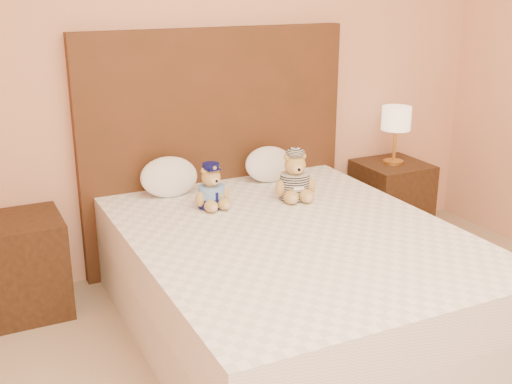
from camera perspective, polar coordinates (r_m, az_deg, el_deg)
bed at (r=3.41m, az=3.21°, el=-7.79°), size 1.60×2.00×0.55m
headboard at (r=4.10m, az=-3.57°, el=3.88°), size 1.75×0.08×1.50m
nightstand_left at (r=3.78m, az=-20.01°, el=-6.20°), size 0.45×0.45×0.55m
nightstand_right at (r=4.67m, az=11.87°, el=-0.72°), size 0.45×0.45×0.55m
lamp at (r=4.52m, az=12.35°, el=6.16°), size 0.20×0.20×0.40m
teddy_police at (r=3.59m, az=-4.00°, el=0.55°), size 0.24×0.23×0.25m
teddy_prisoner at (r=3.73m, az=3.48°, el=1.48°), size 0.30×0.29×0.28m
pillow_left at (r=3.83m, az=-7.73°, el=1.51°), size 0.35×0.23×0.25m
pillow_right at (r=4.08m, az=1.19°, el=2.63°), size 0.33×0.21×0.23m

